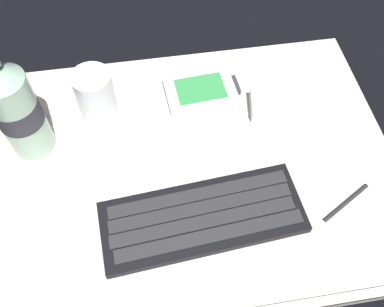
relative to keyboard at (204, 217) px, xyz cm
name	(u,v)px	position (x,y,z in cm)	size (l,w,h in cm)	color
ground_plane	(192,168)	(-0.30, 9.34, -1.79)	(64.00, 48.00, 2.80)	beige
keyboard	(204,217)	(0.00, 0.00, 0.00)	(29.76, 13.21, 1.70)	black
handheld_device	(201,91)	(3.56, 23.60, -0.08)	(13.19, 8.47, 1.50)	silver
juice_cup	(96,96)	(-14.22, 22.58, 3.10)	(6.40, 6.40, 8.50)	silver
water_bottle	(16,109)	(-24.80, 17.26, 8.20)	(6.73, 6.73, 20.80)	#9EC1A8
charger_block	(271,105)	(14.66, 18.18, 0.39)	(7.00, 5.60, 2.40)	silver
stylus_pen	(346,202)	(21.21, -0.69, -0.46)	(0.70, 0.70, 9.50)	#26262B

